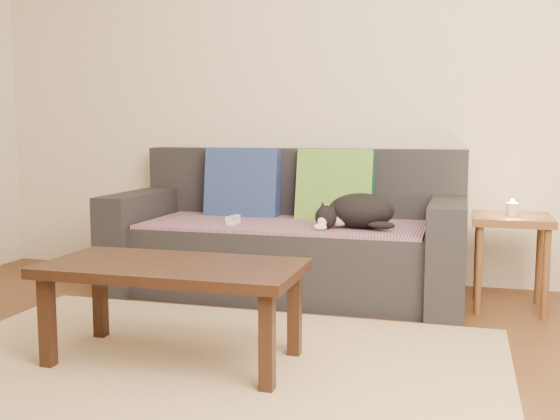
% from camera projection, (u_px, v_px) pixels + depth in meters
% --- Properties ---
extents(ground, '(4.50, 4.50, 0.00)m').
position_uv_depth(ground, '(184.00, 385.00, 2.55)').
color(ground, brown).
rests_on(ground, ground).
extents(back_wall, '(4.50, 0.04, 2.60)m').
position_uv_depth(back_wall, '(306.00, 83.00, 4.31)').
color(back_wall, beige).
rests_on(back_wall, ground).
extents(sofa, '(2.10, 0.94, 0.87)m').
position_uv_depth(sofa, '(289.00, 241.00, 4.02)').
color(sofa, '#232328').
rests_on(sofa, ground).
extents(throw_blanket, '(1.66, 0.74, 0.02)m').
position_uv_depth(throw_blanket, '(285.00, 224.00, 3.92)').
color(throw_blanket, '#3D2546').
rests_on(throw_blanket, sofa).
extents(cushion_navy, '(0.48, 0.19, 0.50)m').
position_uv_depth(cushion_navy, '(243.00, 186.00, 4.24)').
color(cushion_navy, navy).
rests_on(cushion_navy, throw_blanket).
extents(cushion_green, '(0.47, 0.21, 0.49)m').
position_uv_depth(cushion_green, '(335.00, 188.00, 4.07)').
color(cushion_green, '#0B4933').
rests_on(cushion_green, throw_blanket).
extents(cat, '(0.46, 0.34, 0.20)m').
position_uv_depth(cat, '(358.00, 211.00, 3.68)').
color(cat, black).
rests_on(cat, throw_blanket).
extents(wii_remote_a, '(0.04, 0.15, 0.03)m').
position_uv_depth(wii_remote_a, '(233.00, 222.00, 3.84)').
color(wii_remote_a, white).
rests_on(wii_remote_a, throw_blanket).
extents(wii_remote_b, '(0.05, 0.15, 0.03)m').
position_uv_depth(wii_remote_b, '(233.00, 218.00, 4.00)').
color(wii_remote_b, white).
rests_on(wii_remote_b, throw_blanket).
extents(side_table, '(0.42, 0.42, 0.52)m').
position_uv_depth(side_table, '(511.00, 232.00, 3.59)').
color(side_table, brown).
rests_on(side_table, ground).
extents(candle, '(0.06, 0.06, 0.09)m').
position_uv_depth(candle, '(512.00, 209.00, 3.57)').
color(candle, beige).
rests_on(candle, side_table).
extents(rug, '(2.50, 1.80, 0.01)m').
position_uv_depth(rug, '(199.00, 370.00, 2.70)').
color(rug, tan).
rests_on(rug, ground).
extents(coffee_table, '(1.08, 0.54, 0.43)m').
position_uv_depth(coffee_table, '(173.00, 276.00, 2.76)').
color(coffee_table, black).
rests_on(coffee_table, rug).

